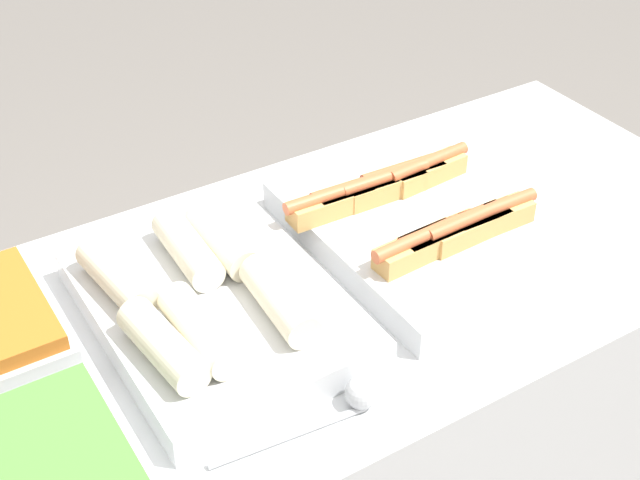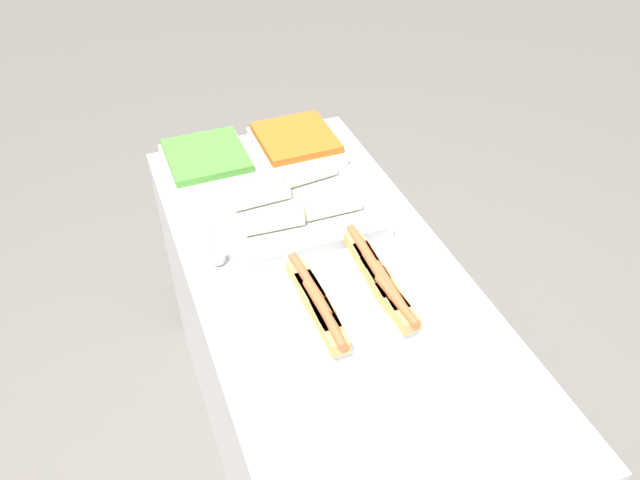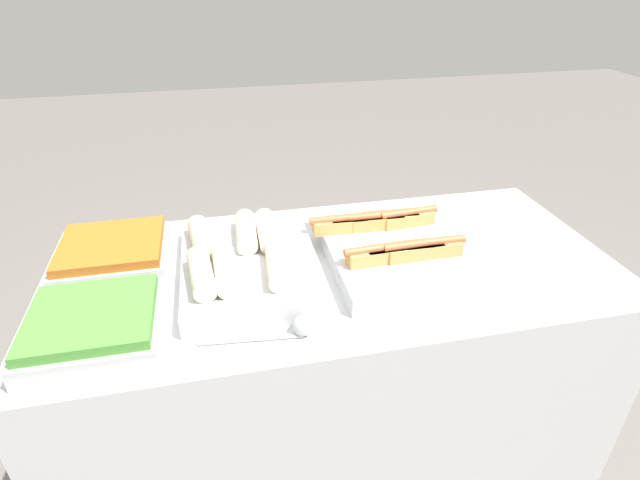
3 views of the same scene
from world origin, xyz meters
name	(u,v)px [view 3 (image 3 of 3)]	position (x,y,z in m)	size (l,w,h in m)	color
ground_plane	(331,477)	(0.00, 0.00, 0.00)	(12.00, 12.00, 0.00)	slate
counter	(332,386)	(0.00, 0.00, 0.45)	(1.49, 0.69, 0.90)	silver
tray_hotdogs	(385,246)	(0.14, 0.00, 0.94)	(0.37, 0.46, 0.10)	silver
tray_wraps	(247,262)	(-0.23, 0.00, 0.94)	(0.34, 0.45, 0.10)	silver
tray_side_front	(94,326)	(-0.57, -0.18, 0.94)	(0.28, 0.26, 0.07)	silver
tray_side_back	(113,254)	(-0.57, 0.12, 0.94)	(0.28, 0.26, 0.07)	silver
serving_spoon_near	(293,328)	(-0.15, -0.26, 0.92)	(0.25, 0.05, 0.05)	#B2B5BA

